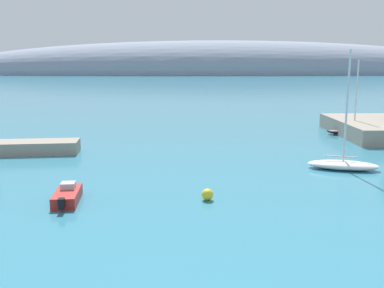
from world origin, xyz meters
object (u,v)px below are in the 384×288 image
sailboat_black_near_shore (354,131)px  mooring_buoy_yellow (207,194)px  motorboat_red_foreground (67,195)px  sailboat_white_mid_mooring (343,163)px

sailboat_black_near_shore → mooring_buoy_yellow: size_ratio=11.54×
sailboat_black_near_shore → motorboat_red_foreground: sailboat_black_near_shore is taller
sailboat_white_mid_mooring → motorboat_red_foreground: size_ratio=2.38×
sailboat_black_near_shore → sailboat_white_mid_mooring: (-7.30, -16.40, 0.01)m
sailboat_black_near_shore → mooring_buoy_yellow: sailboat_black_near_shore is taller
sailboat_white_mid_mooring → motorboat_red_foreground: bearing=-143.7°
motorboat_red_foreground → mooring_buoy_yellow: bearing=-94.5°
sailboat_white_mid_mooring → mooring_buoy_yellow: size_ratio=12.70×
sailboat_white_mid_mooring → mooring_buoy_yellow: bearing=-130.8°
sailboat_black_near_shore → motorboat_red_foreground: (-28.33, -24.32, -0.09)m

